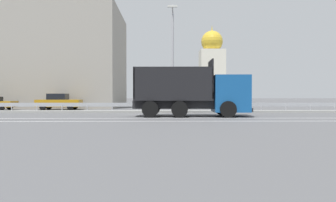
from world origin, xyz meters
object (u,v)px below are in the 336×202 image
object	(u,v)px
dump_truck	(207,96)
church_tower	(212,69)
street_lamp_1	(173,56)
parked_car_3	(59,102)
median_road_sign	(222,98)

from	to	relation	value
dump_truck	church_tower	distance (m)	28.05
street_lamp_1	parked_car_3	size ratio (longest dim) A/B	1.91
parked_car_3	church_tower	bearing A→B (deg)	131.87
dump_truck	parked_car_3	size ratio (longest dim) A/B	1.82
median_road_sign	parked_car_3	size ratio (longest dim) A/B	0.52
parked_car_3	church_tower	size ratio (longest dim) A/B	0.35
dump_truck	church_tower	bearing A→B (deg)	172.68
dump_truck	parked_car_3	xyz separation A→B (m)	(-12.99, 10.54, -0.59)
street_lamp_1	church_tower	distance (m)	23.94
median_road_sign	church_tower	xyz separation A→B (m)	(2.66, 22.64, 4.23)
dump_truck	median_road_sign	bearing A→B (deg)	160.58
dump_truck	parked_car_3	bearing A→B (deg)	-126.98
median_road_sign	street_lamp_1	distance (m)	5.22
dump_truck	church_tower	xyz separation A→B (m)	(4.53, 27.39, 4.04)
dump_truck	church_tower	world-z (taller)	church_tower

